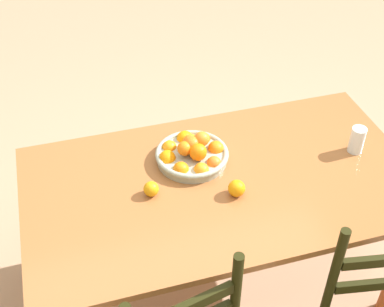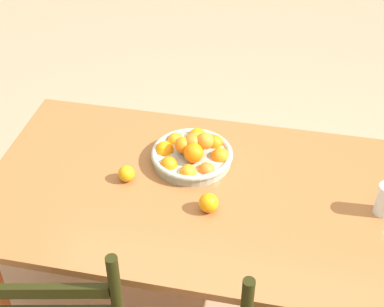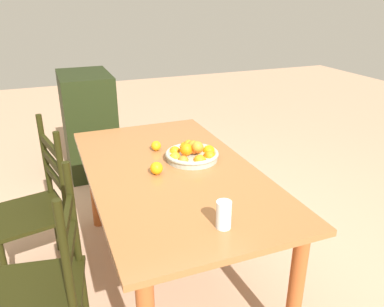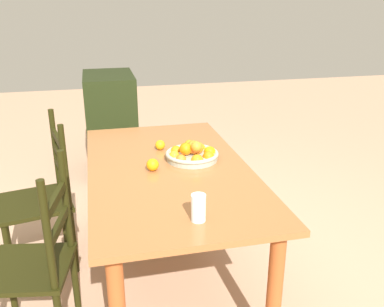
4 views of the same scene
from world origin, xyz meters
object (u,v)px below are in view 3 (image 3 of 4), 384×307
at_px(fruit_bowl, 192,154).
at_px(chair_by_cabinet, 36,209).
at_px(chair_near_window, 47,286).
at_px(cabinet, 89,123).
at_px(orange_loose_0, 157,146).
at_px(drinking_glass, 224,215).
at_px(orange_loose_1, 156,168).
at_px(dining_table, 172,185).

bearing_deg(fruit_bowl, chair_by_cabinet, 76.39).
relative_size(chair_near_window, chair_by_cabinet, 0.98).
distance_m(cabinet, orange_loose_0, 1.55).
xyz_separation_m(chair_near_window, drinking_glass, (-0.27, -0.76, 0.36)).
xyz_separation_m(chair_near_window, orange_loose_1, (0.35, -0.64, 0.34)).
bearing_deg(orange_loose_0, chair_by_cabinet, 89.79).
height_order(cabinet, orange_loose_1, cabinet).
distance_m(fruit_bowl, orange_loose_0, 0.27).
xyz_separation_m(cabinet, fruit_bowl, (-1.73, -0.42, 0.29)).
distance_m(chair_near_window, orange_loose_0, 1.06).
height_order(chair_by_cabinet, fruit_bowl, chair_by_cabinet).
relative_size(dining_table, drinking_glass, 13.35).
relative_size(chair_by_cabinet, fruit_bowl, 3.06).
xyz_separation_m(chair_by_cabinet, orange_loose_0, (-0.00, -0.78, 0.30)).
height_order(dining_table, cabinet, cabinet).
bearing_deg(orange_loose_1, drinking_glass, -169.27).
relative_size(dining_table, fruit_bowl, 5.18).
bearing_deg(drinking_glass, cabinet, 6.29).
xyz_separation_m(fruit_bowl, orange_loose_0, (0.22, 0.16, -0.01)).
relative_size(chair_by_cabinet, drinking_glass, 7.89).
relative_size(dining_table, chair_by_cabinet, 1.69).
bearing_deg(dining_table, cabinet, 7.92).
distance_m(chair_by_cabinet, orange_loose_1, 0.81).
xyz_separation_m(chair_by_cabinet, drinking_glass, (-0.96, -0.79, 0.33)).
relative_size(fruit_bowl, orange_loose_0, 5.09).
bearing_deg(cabinet, fruit_bowl, -166.53).
relative_size(cabinet, drinking_glass, 7.81).
distance_m(orange_loose_0, orange_loose_1, 0.35).
distance_m(dining_table, chair_by_cabinet, 0.85).
distance_m(chair_near_window, fruit_bowl, 1.07).
relative_size(fruit_bowl, orange_loose_1, 4.54).
height_order(chair_by_cabinet, orange_loose_1, chair_by_cabinet).
distance_m(cabinet, orange_loose_1, 1.87).
distance_m(chair_by_cabinet, drinking_glass, 1.28).
relative_size(chair_near_window, drinking_glass, 7.71).
bearing_deg(cabinet, chair_near_window, 167.47).
xyz_separation_m(chair_near_window, cabinet, (2.19, -0.48, 0.05)).
height_order(fruit_bowl, orange_loose_0, fruit_bowl).
xyz_separation_m(chair_near_window, chair_by_cabinet, (0.69, 0.03, 0.03)).
bearing_deg(orange_loose_1, orange_loose_0, -16.96).
relative_size(chair_near_window, orange_loose_0, 15.23).
height_order(dining_table, chair_near_window, chair_near_window).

